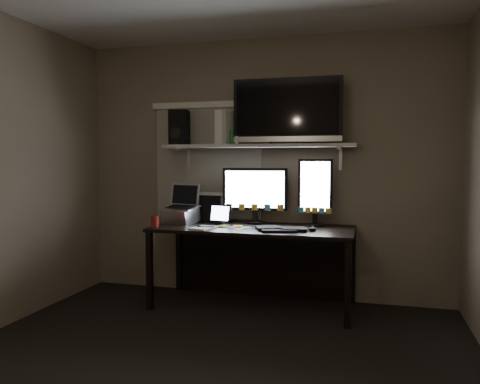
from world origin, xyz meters
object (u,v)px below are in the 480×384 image
(monitor_portrait, at_px, (315,192))
(game_console, at_px, (227,128))
(monitor_landscape, at_px, (255,195))
(laptop, at_px, (181,204))
(keyboard, at_px, (282,229))
(tablet, at_px, (220,214))
(cup, at_px, (155,221))
(mouse, at_px, (312,229))
(tv, at_px, (287,111))
(desk, at_px, (256,244))
(speaker, at_px, (179,128))

(monitor_portrait, bearing_deg, game_console, -174.84)
(monitor_landscape, relative_size, laptop, 1.69)
(keyboard, height_order, tablet, tablet)
(laptop, distance_m, cup, 0.35)
(game_console, bearing_deg, tablet, -90.82)
(mouse, distance_m, laptop, 1.29)
(monitor_landscape, bearing_deg, mouse, -34.31)
(tv, bearing_deg, tablet, -170.47)
(monitor_landscape, bearing_deg, desk, -76.66)
(game_console, bearing_deg, laptop, -146.97)
(speaker, bearing_deg, monitor_portrait, -13.98)
(monitor_landscape, xyz_separation_m, tv, (0.31, -0.05, 0.78))
(desk, bearing_deg, laptop, -175.79)
(laptop, xyz_separation_m, cup, (-0.12, -0.30, -0.13))
(mouse, distance_m, cup, 1.41)
(tablet, relative_size, speaker, 0.64)
(tablet, relative_size, tv, 0.21)
(desk, distance_m, game_console, 1.13)
(mouse, distance_m, speaker, 1.64)
(speaker, bearing_deg, tv, -15.04)
(mouse, height_order, cup, cup)
(mouse, relative_size, tablet, 0.49)
(tablet, relative_size, cup, 2.10)
(monitor_portrait, xyz_separation_m, keyboard, (-0.25, -0.34, -0.30))
(desk, bearing_deg, tablet, -173.72)
(mouse, distance_m, tablet, 0.90)
(cup, height_order, game_console, game_console)
(desk, relative_size, monitor_landscape, 2.91)
(desk, bearing_deg, cup, -157.31)
(laptop, relative_size, speaker, 1.09)
(desk, xyz_separation_m, tv, (0.28, 0.07, 1.23))
(monitor_landscape, distance_m, cup, 0.97)
(keyboard, distance_m, tv, 1.08)
(tv, xyz_separation_m, speaker, (-1.07, 0.02, -0.13))
(mouse, relative_size, speaker, 0.31)
(monitor_portrait, distance_m, game_console, 1.03)
(laptop, xyz_separation_m, tv, (1.00, 0.12, 0.87))
(mouse, xyz_separation_m, cup, (-1.40, -0.14, 0.03))
(cup, relative_size, speaker, 0.30)
(monitor_landscape, distance_m, laptop, 0.72)
(cup, bearing_deg, tv, 20.60)
(monitor_portrait, relative_size, cup, 6.14)
(keyboard, bearing_deg, tv, 78.20)
(monitor_portrait, relative_size, tv, 0.63)
(cup, bearing_deg, game_console, 36.70)
(laptop, bearing_deg, mouse, 6.36)
(tablet, relative_size, laptop, 0.59)
(mouse, height_order, laptop, laptop)
(desk, relative_size, monitor_portrait, 2.88)
(keyboard, bearing_deg, cup, 170.84)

